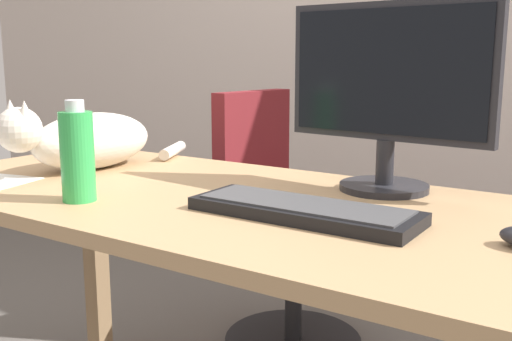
% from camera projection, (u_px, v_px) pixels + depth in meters
% --- Properties ---
extents(desk, '(1.56, 0.71, 0.73)m').
position_uv_depth(desk, '(209.00, 236.00, 1.34)').
color(desk, tan).
rests_on(desk, ground_plane).
extents(office_chair, '(0.48, 0.48, 0.91)m').
position_uv_depth(office_chair, '(282.00, 241.00, 2.09)').
color(office_chair, black).
rests_on(office_chair, ground_plane).
extents(monitor, '(0.48, 0.20, 0.42)m').
position_uv_depth(monitor, '(388.00, 90.00, 1.31)').
color(monitor, '#232328').
rests_on(monitor, desk).
extents(keyboard, '(0.44, 0.15, 0.03)m').
position_uv_depth(keyboard, '(304.00, 210.00, 1.13)').
color(keyboard, black).
rests_on(keyboard, desk).
extents(cat, '(0.21, 0.61, 0.20)m').
position_uv_depth(cat, '(86.00, 139.00, 1.59)').
color(cat, silver).
rests_on(cat, desk).
extents(water_bottle, '(0.07, 0.07, 0.21)m').
position_uv_depth(water_bottle, '(77.00, 155.00, 1.24)').
color(water_bottle, green).
rests_on(water_bottle, desk).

